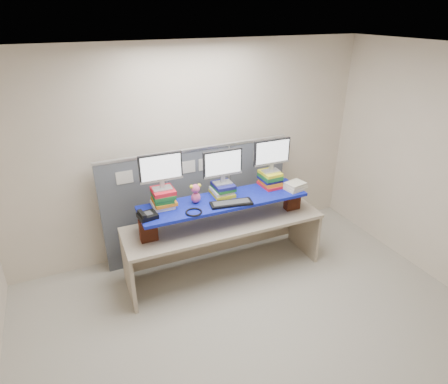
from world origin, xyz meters
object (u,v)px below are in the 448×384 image
blue_board (224,201)px  keyboard (231,203)px  desk (224,232)px  desk_phone (147,215)px  monitor_right (272,154)px  monitor_left (161,169)px  monitor_center (223,165)px

blue_board → keyboard: 0.15m
desk → desk_phone: (-0.95, -0.06, 0.49)m
desk_phone → monitor_right: bearing=-2.9°
desk → desk_phone: desk_phone is taller
monitor_right → desk_phone: (-1.65, -0.16, -0.41)m
desk → keyboard: size_ratio=4.81×
monitor_right → blue_board: bearing=-170.4°
desk → desk_phone: bearing=-175.5°
monitor_left → desk_phone: size_ratio=2.20×
monitor_center → monitor_left: bearing=-180.0°
desk → monitor_center: monitor_center is taller
blue_board → monitor_center: bearing=74.0°
monitor_right → desk: bearing=-170.4°
monitor_right → desk_phone: size_ratio=2.20×
monitor_right → keyboard: 0.84m
desk → keyboard: keyboard is taller
blue_board → monitor_center: size_ratio=4.17×
monitor_center → monitor_right: bearing=0.0°
monitor_center → desk_phone: size_ratio=2.20×
blue_board → monitor_left: size_ratio=4.17×
monitor_center → desk_phone: 1.07m
blue_board → desk_phone: desk_phone is taller
blue_board → monitor_right: bearing=9.6°
blue_board → monitor_right: (0.70, 0.10, 0.46)m
keyboard → desk_phone: size_ratio=2.33×
monitor_left → keyboard: size_ratio=0.95×
desk → monitor_center: bearing=74.0°
blue_board → monitor_left: bearing=170.5°
keyboard → desk_phone: 0.98m
blue_board → monitor_left: monitor_left is taller
desk → monitor_right: size_ratio=5.09×
monitor_center → keyboard: (-0.01, -0.27, -0.38)m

